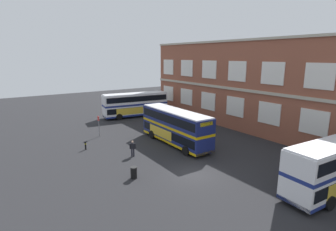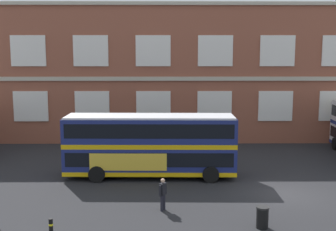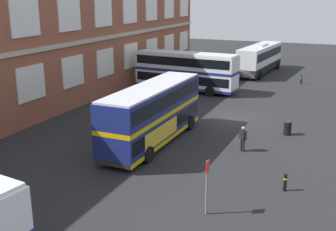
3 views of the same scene
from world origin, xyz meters
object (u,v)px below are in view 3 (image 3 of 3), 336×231
waiting_passenger (243,138)px  station_litter_bin (288,128)px  double_decker_middle (153,113)px  safety_bollard_east (285,182)px  touring_coach (260,59)px  double_decker_far (186,71)px  safety_bollard_west (301,79)px  bus_stand_flag (207,182)px

waiting_passenger → station_litter_bin: bearing=-26.2°
double_decker_middle → safety_bollard_east: bearing=-112.8°
touring_coach → safety_bollard_east: touring_coach is taller
double_decker_middle → touring_coach: (29.69, -1.46, -0.24)m
double_decker_far → station_litter_bin: (-10.85, -12.14, -1.63)m
double_decker_far → safety_bollard_east: bearing=-146.8°
touring_coach → station_litter_bin: bearing=-164.1°
safety_bollard_east → safety_bollard_west: bearing=4.4°
waiting_passenger → bus_stand_flag: bearing=-177.6°
waiting_passenger → bus_stand_flag: bus_stand_flag is taller
double_decker_middle → safety_bollard_west: (24.88, -7.27, -1.66)m
touring_coach → bus_stand_flag: size_ratio=4.51×
double_decker_far → station_litter_bin: size_ratio=10.83×
double_decker_far → bus_stand_flag: (-24.25, -10.24, -0.51)m
touring_coach → waiting_passenger: size_ratio=7.17×
waiting_passenger → station_litter_bin: size_ratio=1.65×
touring_coach → waiting_passenger: bearing=-170.9°
bus_stand_flag → double_decker_middle: bearing=39.1°
double_decker_middle → station_litter_bin: 10.11m
bus_stand_flag → double_decker_far: bearing=22.9°
touring_coach → station_litter_bin: (-24.24, -6.89, -1.39)m
waiting_passenger → safety_bollard_west: size_ratio=1.79×
station_litter_bin → waiting_passenger: bearing=153.8°
double_decker_middle → safety_bollard_west: double_decker_middle is taller
waiting_passenger → safety_bollard_east: bearing=-144.7°
double_decker_middle → bus_stand_flag: (-7.94, -6.45, -0.51)m
double_decker_far → safety_bollard_west: double_decker_far is taller
station_litter_bin → safety_bollard_west: bearing=3.2°
touring_coach → waiting_passenger: touring_coach is taller
double_decker_far → safety_bollard_east: size_ratio=11.74×
touring_coach → safety_bollard_west: bearing=-129.6°
bus_stand_flag → waiting_passenger: bearing=2.4°
bus_stand_flag → station_litter_bin: bus_stand_flag is taller
double_decker_middle → safety_bollard_east: 10.45m
safety_bollard_west → touring_coach: bearing=50.4°
bus_stand_flag → safety_bollard_east: bearing=-37.8°
touring_coach → waiting_passenger: (-28.85, -4.62, -0.98)m
double_decker_far → bus_stand_flag: bearing=-157.1°
double_decker_far → waiting_passenger: size_ratio=6.56×
double_decker_far → safety_bollard_west: bearing=-52.2°
station_litter_bin → safety_bollard_east: station_litter_bin is taller
safety_bollard_west → safety_bollard_east: 28.96m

